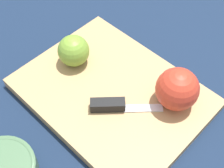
{
  "coord_description": "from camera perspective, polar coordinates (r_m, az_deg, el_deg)",
  "views": [
    {
      "loc": [
        0.22,
        -0.3,
        0.52
      ],
      "look_at": [
        0.0,
        0.0,
        0.04
      ],
      "focal_mm": 50.0,
      "sensor_mm": 36.0,
      "label": 1
    }
  ],
  "objects": [
    {
      "name": "ground_plane",
      "position": [
        0.64,
        0.0,
        -2.3
      ],
      "size": [
        4.0,
        4.0,
        0.0
      ],
      "primitive_type": "plane",
      "color": "#14233D"
    },
    {
      "name": "cutting_board",
      "position": [
        0.63,
        0.0,
        -1.72
      ],
      "size": [
        0.39,
        0.32,
        0.02
      ],
      "color": "tan",
      "rests_on": "ground_plane"
    },
    {
      "name": "apple_half_left",
      "position": [
        0.65,
        -7.06,
        6.05
      ],
      "size": [
        0.07,
        0.07,
        0.07
      ],
      "rotation": [
        0.0,
        0.0,
        4.66
      ],
      "color": "olive",
      "rests_on": "cutting_board"
    },
    {
      "name": "apple_half_right",
      "position": [
        0.59,
        11.82,
        -0.91
      ],
      "size": [
        0.08,
        0.08,
        0.08
      ],
      "rotation": [
        0.0,
        0.0,
        3.53
      ],
      "color": "red",
      "rests_on": "cutting_board"
    },
    {
      "name": "knife",
      "position": [
        0.59,
        -0.06,
        -3.88
      ],
      "size": [
        0.12,
        0.1,
        0.02
      ],
      "rotation": [
        0.0,
        0.0,
        0.67
      ],
      "color": "silver",
      "rests_on": "cutting_board"
    },
    {
      "name": "apple_slice",
      "position": [
        0.64,
        10.82,
        -0.0
      ],
      "size": [
        0.05,
        0.05,
        0.01
      ],
      "color": "#EFE5C6",
      "rests_on": "cutting_board"
    }
  ]
}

